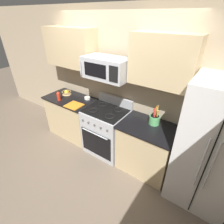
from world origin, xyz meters
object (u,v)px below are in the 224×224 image
cutting_board (74,105)px  bottle_hot_sauce (59,96)px  fruit_basket (67,93)px  prep_bowl (87,98)px  microwave (106,68)px  refrigerator (211,149)px  utensil_crock (154,119)px  range_oven (106,130)px

cutting_board → bottle_hot_sauce: 0.43m
fruit_basket → cutting_board: size_ratio=0.66×
fruit_basket → prep_bowl: bearing=9.2°
microwave → prep_bowl: (-0.62, 0.15, -0.76)m
fruit_basket → refrigerator: bearing=-2.2°
microwave → prep_bowl: microwave is taller
bottle_hot_sauce → utensil_crock: bearing=9.3°
range_oven → cutting_board: size_ratio=3.60×
refrigerator → bottle_hot_sauce: 2.78m
utensil_crock → fruit_basket: utensil_crock is taller
bottle_hot_sauce → prep_bowl: bearing=40.8°
utensil_crock → prep_bowl: (-1.49, 0.06, -0.06)m
range_oven → prep_bowl: bearing=163.9°
utensil_crock → bottle_hot_sauce: size_ratio=1.49×
fruit_basket → cutting_board: fruit_basket is taller
microwave → bottle_hot_sauce: size_ratio=3.55×
bottle_hot_sauce → prep_bowl: (0.43, 0.37, -0.07)m
cutting_board → bottle_hot_sauce: (-0.42, -0.01, 0.09)m
range_oven → refrigerator: bearing=-0.6°
fruit_basket → bottle_hot_sauce: 0.31m
cutting_board → microwave: bearing=19.2°
microwave → bottle_hot_sauce: bearing=-168.0°
range_oven → bottle_hot_sauce: size_ratio=5.03×
microwave → cutting_board: (-0.63, -0.22, -0.78)m
range_oven → refrigerator: (1.72, -0.02, 0.45)m
fruit_basket → cutting_board: 0.59m
prep_bowl → utensil_crock: bearing=-2.3°
cutting_board → prep_bowl: size_ratio=2.44×
cutting_board → fruit_basket: bearing=151.2°
range_oven → bottle_hot_sauce: 1.20m
microwave → bottle_hot_sauce: 1.28m
utensil_crock → fruit_basket: size_ratio=1.61×
utensil_crock → cutting_board: size_ratio=1.06×
utensil_crock → refrigerator: bearing=-9.2°
range_oven → prep_bowl: size_ratio=8.79×
range_oven → utensil_crock: size_ratio=3.39×
utensil_crock → cutting_board: bearing=-168.4°
refrigerator → fruit_basket: (-2.86, 0.11, 0.03)m
fruit_basket → range_oven: bearing=-4.7°
prep_bowl → fruit_basket: bearing=-170.8°
fruit_basket → prep_bowl: fruit_basket is taller
cutting_board → prep_bowl: bearing=88.4°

